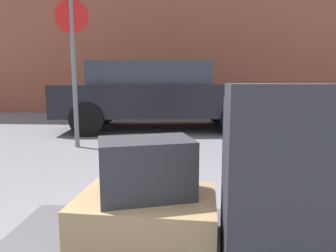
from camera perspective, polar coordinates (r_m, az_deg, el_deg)
The scene contains 7 objects.
suitcase_tan_front_right at distance 1.38m, azimuth -4.03°, elevation -17.19°, with size 0.59×0.42×0.22m, color #9E7F56.
suitcase_navy_stacked_top at distance 1.46m, azimuth 16.61°, elevation -7.58°, with size 0.32×0.28×0.63m, color #191E47.
suitcase_charcoal_front_left at distance 1.14m, azimuth 19.97°, elevation -10.38°, with size 0.37×0.23×0.70m, color #2D2D33.
duffel_bag_charcoal_topmost_pile at distance 1.30m, azimuth -4.14°, elevation -7.86°, with size 0.39×0.25×0.25m, color #2D2D33.
parked_car at distance 6.53m, azimuth -1.68°, elevation 6.09°, with size 4.43×2.20×1.42m.
bollard_kerb_near at distance 7.22m, azimuth 22.76°, elevation 2.43°, with size 0.25×0.25×0.71m, color #383838.
no_parking_sign at distance 4.94m, azimuth -17.39°, elevation 12.26°, with size 0.50×0.08×2.25m.
Camera 1 is at (0.13, -1.18, 1.05)m, focal length 32.34 mm.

